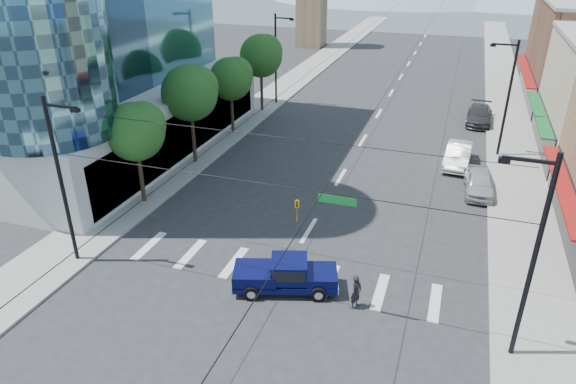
# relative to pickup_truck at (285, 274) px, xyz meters

# --- Properties ---
(ground) EXTENTS (160.00, 160.00, 0.00)m
(ground) POSITION_rel_pickup_truck_xyz_m (-0.53, -0.19, -0.90)
(ground) COLOR #28282B
(ground) RESTS_ON ground
(sidewalk_left) EXTENTS (4.00, 120.00, 0.15)m
(sidewalk_left) POSITION_rel_pickup_truck_xyz_m (-12.53, 39.81, -0.82)
(sidewalk_left) COLOR gray
(sidewalk_left) RESTS_ON ground
(sidewalk_right) EXTENTS (4.00, 120.00, 0.15)m
(sidewalk_right) POSITION_rel_pickup_truck_xyz_m (11.47, 39.81, -0.82)
(sidewalk_right) COLOR gray
(sidewalk_right) RESTS_ON ground
(tree_near) EXTENTS (3.65, 3.64, 6.71)m
(tree_near) POSITION_rel_pickup_truck_xyz_m (-11.60, 5.91, 4.09)
(tree_near) COLOR black
(tree_near) RESTS_ON ground
(tree_midnear) EXTENTS (4.09, 4.09, 7.52)m
(tree_midnear) POSITION_rel_pickup_truck_xyz_m (-11.60, 12.91, 4.70)
(tree_midnear) COLOR black
(tree_midnear) RESTS_ON ground
(tree_midfar) EXTENTS (3.65, 3.64, 6.71)m
(tree_midfar) POSITION_rel_pickup_truck_xyz_m (-11.60, 19.91, 4.09)
(tree_midfar) COLOR black
(tree_midfar) RESTS_ON ground
(tree_far) EXTENTS (4.09, 4.09, 7.52)m
(tree_far) POSITION_rel_pickup_truck_xyz_m (-11.60, 26.91, 4.70)
(tree_far) COLOR black
(tree_far) RESTS_ON ground
(signal_rig) EXTENTS (21.80, 0.20, 9.00)m
(signal_rig) POSITION_rel_pickup_truck_xyz_m (-0.34, -1.19, 3.75)
(signal_rig) COLOR black
(signal_rig) RESTS_ON ground
(lamp_pole_nw) EXTENTS (2.00, 0.25, 9.00)m
(lamp_pole_nw) POSITION_rel_pickup_truck_xyz_m (-11.20, 29.81, 4.04)
(lamp_pole_nw) COLOR black
(lamp_pole_nw) RESTS_ON ground
(lamp_pole_ne) EXTENTS (2.00, 0.25, 9.00)m
(lamp_pole_ne) POSITION_rel_pickup_truck_xyz_m (10.13, 21.81, 4.04)
(lamp_pole_ne) COLOR black
(lamp_pole_ne) RESTS_ON ground
(pickup_truck) EXTENTS (5.38, 3.24, 1.72)m
(pickup_truck) POSITION_rel_pickup_truck_xyz_m (0.00, 0.00, 0.00)
(pickup_truck) COLOR #080B3E
(pickup_truck) RESTS_ON ground
(pedestrian) EXTENTS (0.60, 0.73, 1.72)m
(pedestrian) POSITION_rel_pickup_truck_xyz_m (3.55, -0.19, -0.04)
(pedestrian) COLOR black
(pedestrian) RESTS_ON ground
(parked_car_near) EXTENTS (2.08, 4.68, 1.56)m
(parked_car_near) POSITION_rel_pickup_truck_xyz_m (8.87, 14.35, -0.12)
(parked_car_near) COLOR silver
(parked_car_near) RESTS_ON ground
(parked_car_mid) EXTENTS (2.09, 5.16, 1.66)m
(parked_car_mid) POSITION_rel_pickup_truck_xyz_m (7.31, 18.85, -0.07)
(parked_car_mid) COLOR silver
(parked_car_mid) RESTS_ON ground
(parked_car_far) EXTENTS (2.37, 5.47, 1.57)m
(parked_car_far) POSITION_rel_pickup_truck_xyz_m (8.78, 29.89, -0.11)
(parked_car_far) COLOR #353437
(parked_car_far) RESTS_ON ground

